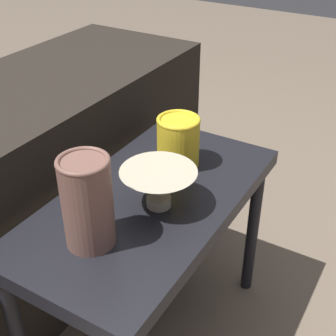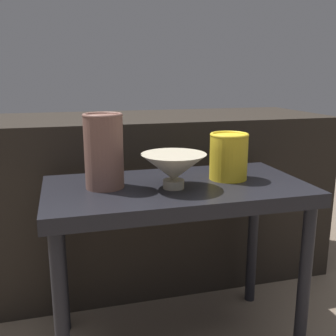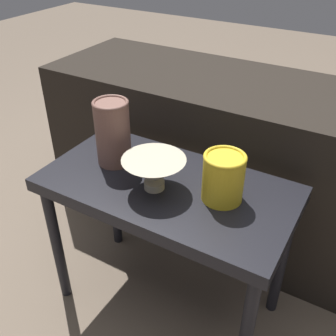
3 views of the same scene
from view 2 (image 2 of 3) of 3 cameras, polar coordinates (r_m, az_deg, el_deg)
table at (r=1.14m, az=1.21°, el=-5.52°), size 0.74×0.39×0.52m
couch_backdrop at (r=1.64m, az=-3.69°, el=-4.06°), size 1.47×0.50×0.66m
bowl at (r=1.07m, az=0.83°, el=0.07°), size 0.18×0.18×0.10m
vase_textured_left at (r=1.08m, az=-9.30°, el=2.57°), size 0.11×0.11×0.20m
vase_colorful_right at (r=1.18m, az=8.79°, el=1.82°), size 0.11×0.11×0.14m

